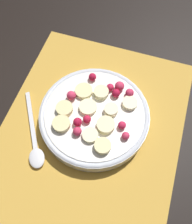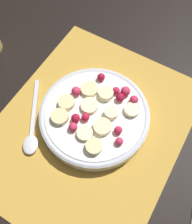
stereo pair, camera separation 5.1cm
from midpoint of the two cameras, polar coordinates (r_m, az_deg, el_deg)
The scene contains 4 objects.
ground_plane at distance 0.54m, azimuth -3.76°, elevation -4.24°, with size 3.00×3.00×0.00m, color black.
placemat at distance 0.54m, azimuth -3.78°, elevation -4.12°, with size 0.47×0.38×0.01m.
fruit_bowl at distance 0.53m, azimuth -2.76°, elevation -1.18°, with size 0.23×0.23×0.05m.
spoon at distance 0.54m, azimuth -16.44°, elevation -7.53°, with size 0.16×0.11×0.01m.
Camera 1 is at (-0.20, -0.07, 0.50)m, focal length 40.00 mm.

